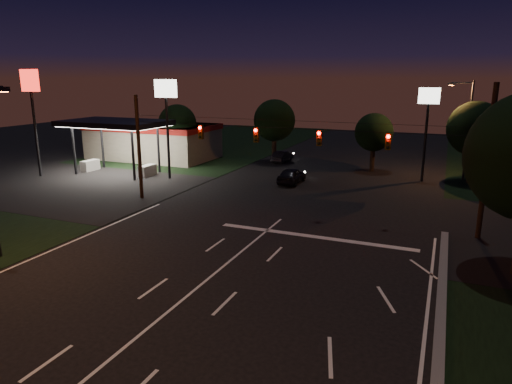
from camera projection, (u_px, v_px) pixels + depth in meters
The scene contains 17 objects.
ground at pixel (162, 317), 18.06m from camera, with size 140.00×140.00×0.00m, color black.
cross_street_left at pixel (73, 186), 39.88m from camera, with size 20.00×16.00×0.02m, color black.
stop_bar at pixel (314, 237), 27.22m from camera, with size 12.00×0.50×0.01m, color silver.
utility_pole_right at pixel (477, 238), 26.98m from camera, with size 0.30×0.30×9.00m, color black.
utility_pole_left at pixel (142, 198), 35.98m from camera, with size 0.28×0.28×8.00m, color black.
signal_span at pixel (287, 136), 30.11m from camera, with size 24.00×0.40×1.56m.
gas_station at pixel (151, 139), 52.87m from camera, with size 14.20×16.10×5.25m.
pole_sign_left_near at pixel (166, 103), 41.30m from camera, with size 2.20×0.30×9.10m.
pole_sign_left_far at pixel (31, 96), 42.07m from camera, with size 2.00×0.30×10.00m.
pole_sign_right at pixel (428, 113), 40.38m from camera, with size 1.80×0.30×8.40m.
street_light_right_far at pixel (466, 123), 41.20m from camera, with size 2.20×0.35×9.00m.
tree_far_a at pixel (178, 124), 50.72m from camera, with size 4.20×4.20×6.42m.
tree_far_b at pixel (275, 121), 50.47m from camera, with size 4.60×4.60×6.98m.
tree_far_c at pixel (374, 133), 45.60m from camera, with size 3.80×3.80×5.86m.
tree_far_d at pixel (475, 129), 40.23m from camera, with size 4.80×4.80×7.30m.
car_oncoming_a at pixel (292, 175), 40.93m from camera, with size 1.68×4.19×1.43m, color black.
car_oncoming_b at pixel (282, 156), 51.56m from camera, with size 1.31×3.77×1.24m, color black.
Camera 1 is at (9.76, -13.60, 9.19)m, focal length 32.00 mm.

